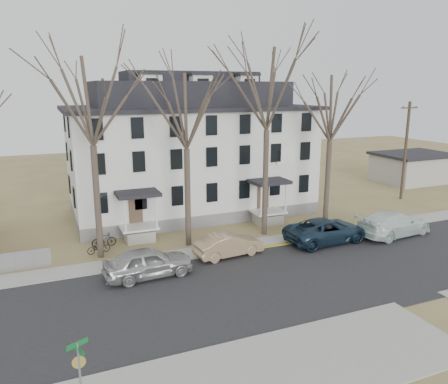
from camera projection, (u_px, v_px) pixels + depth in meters
name	position (u px, v px, depth m)	size (l,w,h in m)	color
ground	(332.00, 290.00, 23.80)	(120.00, 120.00, 0.00)	olive
main_road	(311.00, 276.00, 25.59)	(120.00, 10.00, 0.04)	#27272A
far_sidewalk	(264.00, 243.00, 30.97)	(120.00, 2.00, 0.08)	#A09F97
near_sidewalk_left	(236.00, 383.00, 16.31)	(20.00, 5.00, 0.08)	#A09F97
yellow_curb	(330.00, 238.00, 32.05)	(14.00, 0.25, 0.06)	gold
boarding_house	(191.00, 151.00, 37.90)	(20.80, 12.36, 12.05)	slate
distant_building	(413.00, 167.00, 51.11)	(8.50, 6.50, 3.35)	#A09F97
tree_far_left	(90.00, 95.00, 26.04)	(8.40, 8.40, 13.72)	#473B31
tree_mid_left	(186.00, 106.00, 28.47)	(7.80, 7.80, 12.74)	#473B31
tree_center	(268.00, 83.00, 30.38)	(9.00, 9.00, 14.70)	#473B31
tree_mid_right	(332.00, 103.00, 32.79)	(7.80, 7.80, 12.74)	#473B31
utility_pole_far	(405.00, 150.00, 42.16)	(2.00, 0.28, 9.50)	#3D3023
car_silver	(148.00, 263.00, 25.25)	(2.07, 5.15, 1.76)	#ACACAC
car_tan	(229.00, 245.00, 28.44)	(1.60, 4.58, 1.51)	#A1845F
car_navy	(326.00, 231.00, 30.99)	(2.82, 6.12, 1.70)	#1A2E40
car_white	(394.00, 224.00, 32.39)	(2.53, 6.22, 1.80)	white
bicycle_left	(99.00, 248.00, 28.94)	(0.54, 1.54, 0.81)	black
bicycle_right	(104.00, 240.00, 30.07)	(0.47, 1.68, 1.01)	black
street_sign	(79.00, 367.00, 14.43)	(0.77, 0.77, 2.71)	gray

